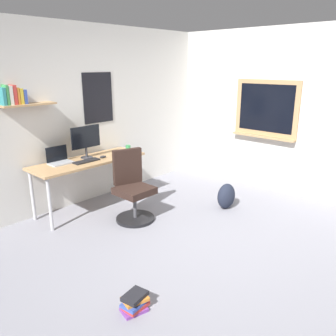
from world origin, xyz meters
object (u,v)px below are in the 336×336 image
backpack (226,196)px  book_stack_on_floor (135,302)px  computer_mouse (103,157)px  laptop (59,159)px  keyboard (86,161)px  office_chair (132,190)px  desk (89,165)px  monitor_primary (86,140)px  coffee_mug (128,148)px

backpack → book_stack_on_floor: backpack is taller
computer_mouse → book_stack_on_floor: (-1.24, -2.04, -0.67)m
laptop → keyboard: (0.29, -0.21, -0.04)m
office_chair → laptop: laptop is taller
laptop → computer_mouse: size_ratio=2.98×
laptop → keyboard: bearing=-36.6°
laptop → desk: bearing=-20.9°
monitor_primary → backpack: (1.30, -1.55, -0.82)m
laptop → computer_mouse: bearing=-20.6°
monitor_primary → coffee_mug: 0.73m
coffee_mug → book_stack_on_floor: 2.83m
desk → backpack: (1.34, -1.45, -0.48)m
computer_mouse → coffee_mug: (0.52, 0.05, 0.03)m
backpack → laptop: bearing=137.0°
monitor_primary → coffee_mug: (0.68, -0.12, -0.22)m
office_chair → coffee_mug: size_ratio=10.33×
backpack → book_stack_on_floor: size_ratio=1.43×
monitor_primary → backpack: bearing=-49.9°
keyboard → laptop: bearing=143.4°
laptop → keyboard: size_ratio=0.84×
monitor_primary → book_stack_on_floor: monitor_primary is taller
desk → coffee_mug: (0.72, -0.02, 0.12)m
laptop → monitor_primary: 0.47m
computer_mouse → keyboard: bearing=180.0°
coffee_mug → office_chair: bearing=-128.0°
office_chair → laptop: size_ratio=3.06×
laptop → computer_mouse: 0.61m
desk → monitor_primary: monitor_primary is taller
keyboard → book_stack_on_floor: size_ratio=1.41×
desk → book_stack_on_floor: 2.43m
monitor_primary → book_stack_on_floor: size_ratio=1.77×
coffee_mug → monitor_primary: bearing=170.4°
desk → keyboard: (-0.08, -0.07, 0.08)m
office_chair → laptop: bearing=122.6°
office_chair → backpack: 1.39m
monitor_primary → book_stack_on_floor: bearing=-116.2°
coffee_mug → book_stack_on_floor: size_ratio=0.35×
office_chair → laptop: 1.09m
laptop → office_chair: bearing=-57.4°
laptop → coffee_mug: 1.10m
desk → backpack: bearing=-47.3°
book_stack_on_floor → laptop: bearing=73.4°
monitor_primary → computer_mouse: size_ratio=4.46×
computer_mouse → book_stack_on_floor: 2.48m
desk → coffee_mug: bearing=-1.8°
monitor_primary → book_stack_on_floor: (-1.09, -2.21, -0.93)m
monitor_primary → book_stack_on_floor: 2.63m
desk → book_stack_on_floor: desk is taller
office_chair → keyboard: size_ratio=2.57×
office_chair → book_stack_on_floor: bearing=-131.2°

